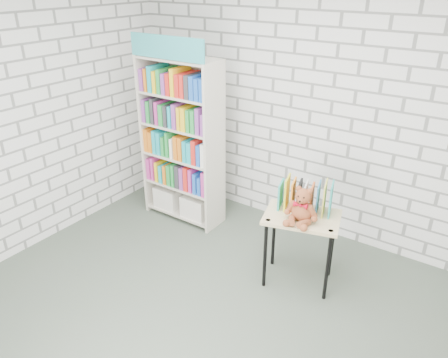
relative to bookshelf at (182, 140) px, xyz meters
The scene contains 6 objects.
ground 2.10m from the bookshelf, 46.92° to the right, with size 4.50×4.50×0.00m, color #454F43.
room_shell 2.02m from the bookshelf, 46.92° to the right, with size 4.52×4.02×2.81m.
bookshelf is the anchor object (origin of this frame).
display_table 1.78m from the bookshelf, 12.02° to the right, with size 0.78×0.64×0.73m.
table_books 1.70m from the bookshelf, ahead, with size 0.52×0.33×0.28m.
teddy_bear 1.80m from the bookshelf, 14.92° to the right, with size 0.31×0.29×0.33m.
Camera 1 is at (1.81, -2.26, 2.77)m, focal length 35.00 mm.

